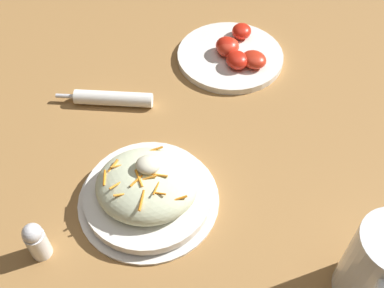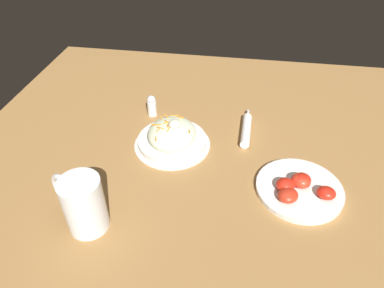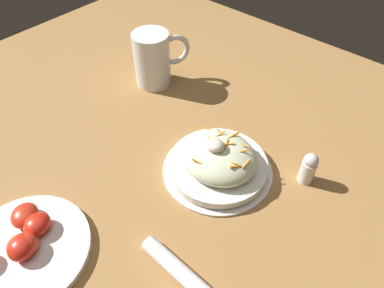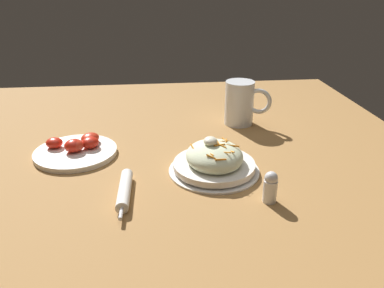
{
  "view_description": "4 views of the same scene",
  "coord_description": "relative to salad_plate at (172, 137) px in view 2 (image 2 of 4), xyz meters",
  "views": [
    {
      "loc": [
        0.01,
        0.5,
        0.6
      ],
      "look_at": [
        0.04,
        0.04,
        0.05
      ],
      "focal_mm": 42.36,
      "sensor_mm": 36.0,
      "label": 1
    },
    {
      "loc": [
        -0.67,
        -0.07,
        0.64
      ],
      "look_at": [
        0.03,
        0.04,
        0.07
      ],
      "focal_mm": 32.33,
      "sensor_mm": 36.0,
      "label": 2
    },
    {
      "loc": [
        0.37,
        -0.27,
        0.56
      ],
      "look_at": [
        0.07,
        0.07,
        0.09
      ],
      "focal_mm": 33.36,
      "sensor_mm": 36.0,
      "label": 3
    },
    {
      "loc": [
        0.92,
        -0.03,
        0.45
      ],
      "look_at": [
        0.07,
        0.06,
        0.06
      ],
      "focal_mm": 36.03,
      "sensor_mm": 36.0,
      "label": 4
    }
  ],
  "objects": [
    {
      "name": "salt_shaker",
      "position": [
        0.14,
        0.1,
        0.01
      ],
      "size": [
        0.03,
        0.03,
        0.07
      ],
      "color": "white",
      "rests_on": "ground_plane"
    },
    {
      "name": "beer_mug",
      "position": [
        -0.31,
        0.13,
        0.03
      ],
      "size": [
        0.1,
        0.14,
        0.14
      ],
      "color": "white",
      "rests_on": "ground_plane"
    },
    {
      "name": "ground_plane",
      "position": [
        -0.1,
        -0.11,
        -0.03
      ],
      "size": [
        1.43,
        1.43,
        0.0
      ],
      "primitive_type": "plane",
      "color": "#9E703D"
    },
    {
      "name": "tomato_plate",
      "position": [
        -0.13,
        -0.35,
        -0.01
      ],
      "size": [
        0.22,
        0.22,
        0.05
      ],
      "color": "white",
      "rests_on": "ground_plane"
    },
    {
      "name": "salad_plate",
      "position": [
        0.0,
        0.0,
        0.0
      ],
      "size": [
        0.22,
        0.22,
        0.09
      ],
      "color": "white",
      "rests_on": "ground_plane"
    },
    {
      "name": "napkin_roll",
      "position": [
        0.09,
        -0.21,
        -0.02
      ],
      "size": [
        0.18,
        0.03,
        0.03
      ],
      "color": "white",
      "rests_on": "ground_plane"
    }
  ]
}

